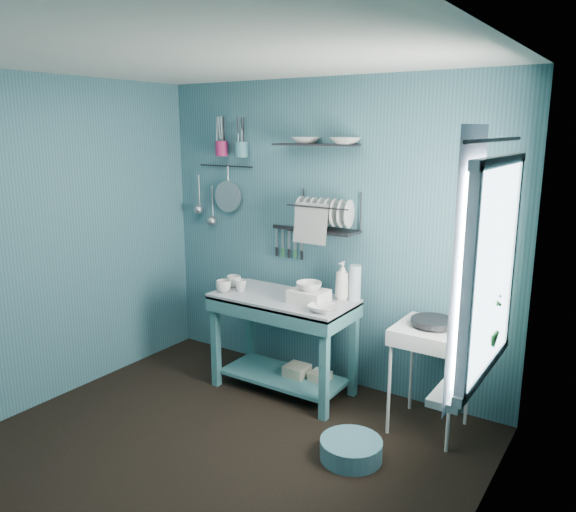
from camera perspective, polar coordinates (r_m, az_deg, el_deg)
The scene contains 35 objects.
floor at distance 3.94m, azimuth -7.89°, elevation -19.62°, with size 3.20×3.20×0.00m, color black.
ceiling at distance 3.35m, azimuth -9.28°, elevation 19.45°, with size 3.20×3.20×0.00m, color silver.
wall_back at distance 4.63m, azimuth 3.91°, elevation 2.18°, with size 3.20×3.20×0.00m, color #335E68.
wall_left at distance 4.64m, azimuth -23.46°, elevation 1.15°, with size 3.00×3.00×0.00m, color #335E68.
wall_right at distance 2.68m, azimuth 18.05°, elevation -6.40°, with size 3.00×3.00×0.00m, color #335E68.
work_counter at distance 4.59m, azimuth -0.48°, elevation -8.93°, with size 1.13×0.57×0.80m, color #346C6E.
mug_left at distance 4.60m, azimuth -6.59°, elevation -3.06°, with size 0.12×0.12×0.10m, color silver.
mug_mid at distance 4.62m, azimuth -4.84°, elevation -3.00°, with size 0.10×0.10×0.09m, color silver.
mug_right at distance 4.73m, azimuth -5.53°, elevation -2.59°, with size 0.12×0.12×0.10m, color silver.
wash_tub at distance 4.30m, azimuth 2.13°, elevation -4.11°, with size 0.28×0.22×0.10m, color silver.
tub_bowl at distance 4.28m, azimuth 2.14°, elevation -3.07°, with size 0.20×0.20×0.06m, color silver.
soap_bottle at distance 4.38m, azimuth 5.54°, elevation -2.50°, with size 0.12×0.12×0.30m, color silver.
water_bottle at distance 4.35m, azimuth 6.83°, elevation -2.75°, with size 0.09×0.09×0.28m, color silver.
counter_bowl at distance 4.11m, azimuth 3.57°, elevation -5.31°, with size 0.22×0.22×0.05m, color silver.
hotplate_stand at distance 4.16m, azimuth 14.17°, elevation -11.98°, with size 0.48×0.48×0.77m, color silver.
frying_pan at distance 4.00m, azimuth 14.50°, elevation -6.46°, with size 0.30×0.30×0.04m, color black.
knife_strip at distance 4.77m, azimuth 0.17°, elevation 2.88°, with size 0.32×0.02×0.03m, color black.
dish_rack at distance 4.46m, azimuth 3.72°, elevation 4.51°, with size 0.55×0.24×0.32m, color black.
upper_shelf at distance 4.49m, azimuth 2.88°, elevation 11.24°, with size 0.70×0.18×0.01m, color black.
shelf_bowl_left at distance 4.54m, azimuth 1.84°, elevation 12.12°, with size 0.20×0.20×0.05m, color silver.
shelf_bowl_right at distance 4.36m, azimuth 5.90°, elevation 12.53°, with size 0.21×0.21×0.05m, color silver.
utensil_cup_magenta at distance 5.08m, azimuth -6.76°, elevation 10.79°, with size 0.11×0.11×0.13m, color #9E1D50.
utensil_cup_teal at distance 4.94m, azimuth -4.78°, elevation 10.72°, with size 0.11×0.11×0.13m, color teal.
colander at distance 5.11m, azimuth -6.13°, elevation 6.04°, with size 0.28×0.28×0.03m, color #9A9CA1.
ladle_outer at distance 5.34m, azimuth -9.02°, elevation 6.53°, with size 0.01×0.01×0.30m, color #9A9CA1.
ladle_inner at distance 5.25m, azimuth -7.68°, elevation 5.44°, with size 0.01×0.01×0.30m, color #9A9CA1.
hook_rail at distance 5.12m, azimuth -6.35°, elevation 9.08°, with size 0.01×0.01×0.60m, color black.
window_glass at distance 3.07m, azimuth 20.25°, elevation -1.26°, with size 1.10×1.10×0.00m, color white.
windowsill at distance 3.27m, azimuth 17.97°, elevation -11.14°, with size 0.16×0.95×0.04m, color silver.
curtain at distance 2.79m, azimuth 17.59°, elevation -1.37°, with size 1.35×1.35×0.00m, color silver.
curtain_rod at distance 3.00m, azimuth 20.38°, elevation 11.00°, with size 0.02×0.02×1.05m, color black.
potted_plant at distance 3.30m, azimuth 18.50°, elevation -6.33°, with size 0.26×0.26×0.46m, color #2A6628.
storage_tin_large at distance 4.70m, azimuth 0.91°, elevation -12.28°, with size 0.18×0.18×0.22m, color gray.
storage_tin_small at distance 4.63m, azimuth 3.25°, elevation -12.82°, with size 0.15×0.15×0.20m, color gray.
floor_basin at distance 3.88m, azimuth 6.43°, elevation -18.94°, with size 0.41×0.41×0.13m, color teal.
Camera 1 is at (2.23, -2.46, 2.11)m, focal length 35.00 mm.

